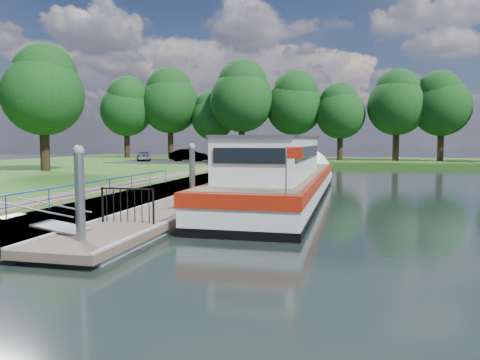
% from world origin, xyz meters
% --- Properties ---
extents(ground, '(160.00, 160.00, 0.00)m').
position_xyz_m(ground, '(0.00, 0.00, 0.00)').
color(ground, black).
rests_on(ground, ground).
extents(bank_edge, '(1.10, 90.00, 0.78)m').
position_xyz_m(bank_edge, '(-2.55, 15.00, 0.39)').
color(bank_edge, '#473D2D').
rests_on(bank_edge, ground).
extents(far_bank, '(60.00, 18.00, 0.60)m').
position_xyz_m(far_bank, '(12.00, 52.00, 0.30)').
color(far_bank, '#244F16').
rests_on(far_bank, ground).
extents(footpath, '(1.60, 40.00, 0.05)m').
position_xyz_m(footpath, '(-4.40, 8.00, 0.80)').
color(footpath, brown).
rests_on(footpath, riverbank).
extents(carpark, '(14.00, 12.00, 0.06)m').
position_xyz_m(carpark, '(-11.00, 38.00, 0.81)').
color(carpark, black).
rests_on(carpark, riverbank).
extents(blue_fence, '(0.04, 18.04, 0.72)m').
position_xyz_m(blue_fence, '(-2.75, 3.00, 1.31)').
color(blue_fence, '#0C2DBF').
rests_on(blue_fence, riverbank).
extents(pontoon, '(2.50, 30.00, 0.56)m').
position_xyz_m(pontoon, '(0.00, 13.00, 0.18)').
color(pontoon, brown).
rests_on(pontoon, ground).
extents(mooring_piles, '(0.30, 27.30, 3.55)m').
position_xyz_m(mooring_piles, '(0.00, 13.00, 1.28)').
color(mooring_piles, gray).
rests_on(mooring_piles, ground).
extents(gangway, '(2.58, 1.00, 0.92)m').
position_xyz_m(gangway, '(-1.85, 0.50, 0.63)').
color(gangway, '#A5A8AD').
rests_on(gangway, ground).
extents(gate_panel, '(1.85, 0.05, 1.15)m').
position_xyz_m(gate_panel, '(-0.00, 2.20, 1.15)').
color(gate_panel, black).
rests_on(gate_panel, ground).
extents(barge, '(4.36, 21.15, 4.78)m').
position_xyz_m(barge, '(3.60, 12.67, 1.09)').
color(barge, black).
rests_on(barge, ground).
extents(horizon_trees, '(54.38, 10.03, 12.87)m').
position_xyz_m(horizon_trees, '(-1.61, 48.68, 7.95)').
color(horizon_trees, '#332316').
rests_on(horizon_trees, ground).
extents(bank_tree_a, '(6.12, 6.12, 9.72)m').
position_xyz_m(bank_tree_a, '(-15.99, 20.08, 7.02)').
color(bank_tree_a, '#332316').
rests_on(bank_tree_a, riverbank).
extents(car_a, '(2.80, 4.23, 1.34)m').
position_xyz_m(car_a, '(-6.71, 34.94, 1.50)').
color(car_a, '#999999').
rests_on(car_a, carpark).
extents(car_b, '(4.05, 1.41, 1.33)m').
position_xyz_m(car_b, '(-10.31, 36.70, 1.50)').
color(car_b, '#999999').
rests_on(car_b, carpark).
extents(car_c, '(2.87, 4.00, 1.08)m').
position_xyz_m(car_c, '(-15.56, 36.67, 1.37)').
color(car_c, '#999999').
rests_on(car_c, carpark).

